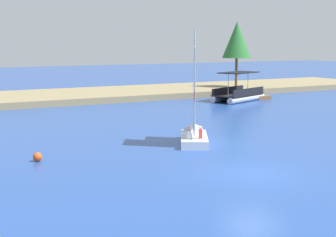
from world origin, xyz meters
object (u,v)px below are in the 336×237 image
Objects in this scene: sailboat at (194,133)px; pontoon_boat at (238,94)px; wooden_dock at (250,96)px; channel_buoy at (37,157)px; shoreline_tree_right at (237,40)px.

sailboat is 20.63m from pontoon_boat.
wooden_dock is 0.75× the size of pontoon_boat.
sailboat is 9.17m from channel_buoy.
sailboat reaches higher than wooden_dock.
channel_buoy is at bearing 123.97° from sailboat.
sailboat is at bearing -135.19° from wooden_dock.
sailboat is at bearing -130.67° from shoreline_tree_right.
shoreline_tree_right is 10.26m from pontoon_boat.
channel_buoy is at bearing -146.11° from wooden_dock.
shoreline_tree_right is at bearing 33.09° from pontoon_boat.
wooden_dock is 0.72× the size of sailboat.
wooden_dock is 24.15m from sailboat.
shoreline_tree_right reaches higher than wooden_dock.
channel_buoy is (-28.31, -22.94, -5.67)m from shoreline_tree_right.
shoreline_tree_right reaches higher than channel_buoy.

